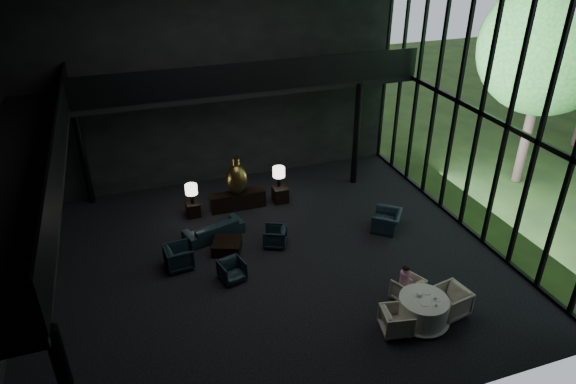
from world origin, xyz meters
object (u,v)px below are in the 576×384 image
object	(u,v)px
window_armchair	(387,219)
coffee_table	(227,246)
dining_chair_west	(397,320)
lounge_armchair_west	(179,256)
dining_chair_east	(451,299)
bronze_urn	(237,178)
lounge_armchair_south	(232,271)
table_lamp_right	(279,173)
child	(405,275)
lounge_armchair_east	(275,236)
side_table_left	(193,209)
sofa	(214,227)
dining_table	(422,312)
side_table_right	(280,194)
dining_chair_north	(408,288)
table_lamp_left	(191,190)
console	(238,200)

from	to	relation	value
window_armchair	coffee_table	distance (m)	5.38
window_armchair	dining_chair_west	distance (m)	4.83
lounge_armchair_west	dining_chair_east	size ratio (longest dim) A/B	0.88
bronze_urn	lounge_armchair_south	size ratio (longest dim) A/B	2.18
table_lamp_right	child	bearing A→B (deg)	-76.33
table_lamp_right	lounge_armchair_east	world-z (taller)	table_lamp_right
lounge_armchair_west	side_table_left	bearing A→B (deg)	-23.18
sofa	dining_table	xyz separation A→B (m)	(4.29, -5.69, -0.03)
table_lamp_right	window_armchair	world-z (taller)	table_lamp_right
bronze_urn	window_armchair	bearing A→B (deg)	-34.08
lounge_armchair_east	dining_chair_west	bearing A→B (deg)	44.82
side_table_left	lounge_armchair_south	xyz separation A→B (m)	(0.45, -3.94, 0.06)
side_table_left	coffee_table	world-z (taller)	side_table_left
lounge_armchair_south	sofa	bearing A→B (deg)	77.15
bronze_urn	side_table_right	distance (m)	1.85
side_table_left	sofa	world-z (taller)	sofa
dining_chair_west	child	size ratio (longest dim) A/B	1.25
sofa	dining_chair_east	xyz separation A→B (m)	(5.15, -5.65, 0.11)
dining_table	lounge_armchair_west	bearing A→B (deg)	141.84
lounge_armchair_west	dining_table	size ratio (longest dim) A/B	0.58
dining_table	dining_chair_west	world-z (taller)	dining_table
dining_chair_north	bronze_urn	bearing A→B (deg)	-87.77
lounge_armchair_south	child	size ratio (longest dim) A/B	1.04
coffee_table	dining_chair_west	bearing A→B (deg)	-56.11
lounge_armchair_south	coffee_table	bearing A→B (deg)	69.09
lounge_armchair_west	child	bearing A→B (deg)	-126.28
table_lamp_right	dining_chair_west	xyz separation A→B (m)	(0.68, -7.46, -0.73)
table_lamp_left	sofa	bearing A→B (deg)	-75.45
lounge_armchair_west	coffee_table	size ratio (longest dim) A/B	0.96
console	dining_chair_north	distance (m)	7.09
console	lounge_armchair_south	distance (m)	4.11
sofa	console	bearing A→B (deg)	-143.76
lounge_armchair_east	dining_chair_north	distance (m)	4.52
bronze_urn	window_armchair	xyz separation A→B (m)	(4.38, -2.96, -0.80)
dining_chair_east	dining_chair_west	size ratio (longest dim) A/B	1.25
coffee_table	child	distance (m)	5.58
side_table_right	table_lamp_right	distance (m)	0.83
side_table_left	dining_table	bearing A→B (deg)	-57.02
lounge_armchair_east	dining_chair_east	xyz separation A→B (m)	(3.41, -4.53, 0.14)
console	dining_chair_west	size ratio (longest dim) A/B	2.65
console	table_lamp_left	size ratio (longest dim) A/B	2.80
lounge_armchair_east	lounge_armchair_south	world-z (taller)	lounge_armchair_east
console	table_lamp_left	bearing A→B (deg)	179.40
lounge_armchair_south	dining_table	size ratio (longest dim) A/B	0.43
coffee_table	dining_chair_east	bearing A→B (deg)	-43.71
bronze_urn	table_lamp_right	size ratio (longest dim) A/B	1.82
dining_chair_north	lounge_armchair_east	bearing A→B (deg)	-78.81
console	sofa	bearing A→B (deg)	-127.68
lounge_armchair_south	coffee_table	distance (m)	1.47
console	lounge_armchair_west	world-z (taller)	lounge_armchair_west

